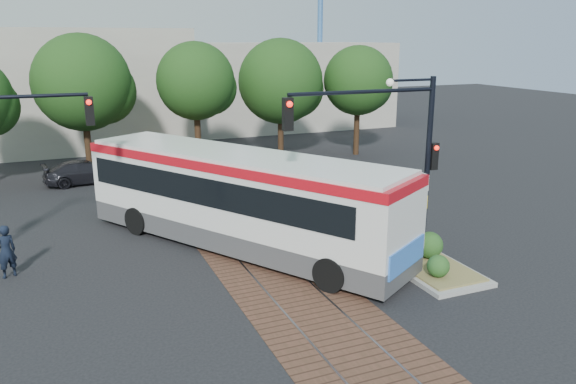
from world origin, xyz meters
The scene contains 9 objects.
ground centered at (0.00, 0.00, 0.00)m, with size 120.00×120.00×0.00m, color black.
trackbed centered at (0.00, 4.00, 0.01)m, with size 3.60×40.00×0.02m.
tree_row centered at (1.21, 16.42, 4.85)m, with size 26.40×5.60×7.67m.
warehouses centered at (-0.53, 28.75, 3.81)m, with size 40.00×13.00×8.00m.
city_bus centered at (-0.33, 2.85, 1.94)m, with size 9.15×12.54×3.49m.
traffic_island centered at (4.82, -0.90, 0.33)m, with size 2.20×5.20×1.13m.
signal_pole_main centered at (3.86, -0.81, 4.16)m, with size 5.49×0.46×6.00m.
officer centered at (-7.94, 3.08, 0.87)m, with size 0.63×0.42×1.74m, color black.
parked_car centered at (-4.86, 14.82, 0.61)m, with size 1.70×4.17×1.21m, color black.
Camera 1 is at (-6.13, -15.66, 7.38)m, focal length 35.00 mm.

